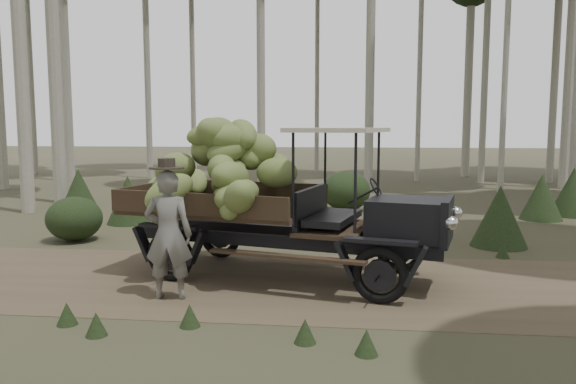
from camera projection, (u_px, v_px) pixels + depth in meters
name	position (u px, v px, depth m)	size (l,w,h in m)	color
ground	(311.00, 284.00, 9.18)	(120.00, 120.00, 0.00)	#473D2B
dirt_track	(311.00, 283.00, 9.18)	(70.00, 4.00, 0.01)	brown
banana_truck	(249.00, 181.00, 9.56)	(5.79, 3.39, 2.81)	black
farmer	(168.00, 233.00, 8.28)	(0.75, 0.56, 2.10)	#63615B
undergrowth	(345.00, 242.00, 9.71)	(23.12, 21.52, 1.39)	#233319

